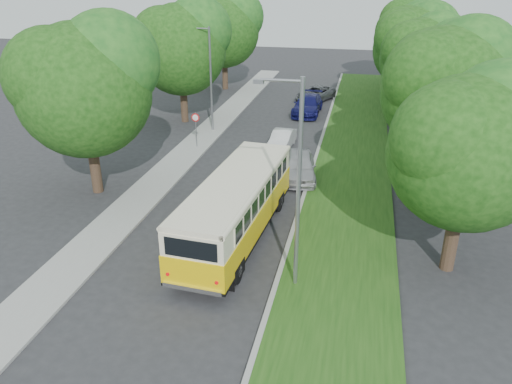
% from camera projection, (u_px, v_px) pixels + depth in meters
% --- Properties ---
extents(ground, '(120.00, 120.00, 0.00)m').
position_uv_depth(ground, '(208.00, 242.00, 22.29)').
color(ground, '#28282B').
rests_on(ground, ground).
extents(curb, '(0.20, 70.00, 0.15)m').
position_uv_depth(curb, '(302.00, 201.00, 26.01)').
color(curb, gray).
rests_on(curb, ground).
extents(grass_verge, '(4.50, 70.00, 0.13)m').
position_uv_depth(grass_verge, '(348.00, 205.00, 25.56)').
color(grass_verge, '#1D4713').
rests_on(grass_verge, ground).
extents(sidewalk, '(2.20, 70.00, 0.12)m').
position_uv_depth(sidewalk, '(152.00, 187.00, 27.65)').
color(sidewalk, gray).
rests_on(sidewalk, ground).
extents(treeline, '(24.27, 41.91, 9.46)m').
position_uv_depth(treeline, '(323.00, 49.00, 35.28)').
color(treeline, '#332319').
rests_on(treeline, ground).
extents(lamppost_near, '(1.71, 0.16, 8.00)m').
position_uv_depth(lamppost_near, '(296.00, 181.00, 17.45)').
color(lamppost_near, gray).
rests_on(lamppost_near, ground).
extents(lamppost_far, '(1.71, 0.16, 7.50)m').
position_uv_depth(lamppost_far, '(209.00, 76.00, 35.77)').
color(lamppost_far, gray).
rests_on(lamppost_far, ground).
extents(warning_sign, '(0.56, 0.10, 2.50)m').
position_uv_depth(warning_sign, '(196.00, 124.00, 33.13)').
color(warning_sign, gray).
rests_on(warning_sign, ground).
extents(vintage_bus, '(3.33, 10.21, 2.98)m').
position_uv_depth(vintage_bus, '(236.00, 209.00, 21.95)').
color(vintage_bus, yellow).
rests_on(vintage_bus, ground).
extents(car_silver, '(2.47, 4.72, 1.53)m').
position_uv_depth(car_silver, '(300.00, 166.00, 28.70)').
color(car_silver, '#AAAAAF').
rests_on(car_silver, ground).
extents(car_white, '(1.53, 3.79, 1.22)m').
position_uv_depth(car_white, '(282.00, 140.00, 33.54)').
color(car_white, silver).
rests_on(car_white, ground).
extents(car_blue, '(2.25, 5.30, 1.52)m').
position_uv_depth(car_blue, '(308.00, 105.00, 41.53)').
color(car_blue, '#131455').
rests_on(car_blue, ground).
extents(car_grey, '(3.82, 5.26, 1.33)m').
position_uv_depth(car_grey, '(315.00, 94.00, 45.65)').
color(car_grey, '#55575C').
rests_on(car_grey, ground).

